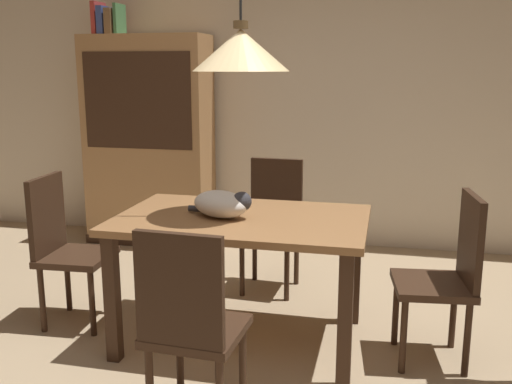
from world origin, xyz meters
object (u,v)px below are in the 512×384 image
dining_table (242,234)px  chair_far_back (273,218)px  book_blue_wide (105,21)px  book_brown_thick (113,22)px  chair_right_side (448,272)px  chair_near_front (190,321)px  chair_left_side (64,244)px  book_red_tall (99,19)px  hutch_bookcase (149,145)px  pendant_lamp (241,50)px  cat_sleeping (222,204)px  book_green_slim (120,19)px

dining_table → chair_far_back: (0.00, 0.88, -0.14)m
book_blue_wide → book_brown_thick: 0.08m
chair_far_back → chair_right_side: (1.12, -0.87, 0.00)m
chair_near_front → chair_left_side: same height
chair_far_back → book_blue_wide: book_blue_wide is taller
chair_far_back → book_red_tall: (-1.74, 0.87, 1.48)m
dining_table → chair_right_side: (1.13, 0.01, -0.14)m
dining_table → hutch_bookcase: hutch_bookcase is taller
dining_table → hutch_bookcase: 2.20m
chair_right_side → pendant_lamp: 1.61m
chair_near_front → pendant_lamp: pendant_lamp is taller
chair_near_front → dining_table: bearing=89.7°
pendant_lamp → chair_right_side: bearing=0.5°
chair_left_side → book_blue_wide: 2.35m
chair_right_side → cat_sleeping: bearing=-177.6°
chair_far_back → chair_near_front: 1.76m
chair_near_front → book_brown_thick: bearing=121.2°
book_blue_wide → book_red_tall: bearing=180.0°
chair_right_side → hutch_bookcase: bearing=144.4°
book_blue_wide → cat_sleeping: bearing=-48.7°
chair_far_back → chair_right_side: same height
cat_sleeping → hutch_bookcase: size_ratio=0.22×
book_green_slim → hutch_bookcase: bearing=-0.4°
chair_far_back → chair_left_side: (-1.13, -0.88, 0.00)m
book_blue_wide → book_green_slim: bearing=0.0°
hutch_bookcase → book_red_tall: bearing=179.8°
chair_right_side → book_red_tall: (-2.87, 1.74, 1.48)m
hutch_bookcase → book_brown_thick: book_brown_thick is taller
dining_table → chair_right_side: 1.14m
book_brown_thick → chair_left_side: bearing=-75.0°
book_red_tall → book_green_slim: book_red_tall is taller
chair_left_side → chair_right_side: bearing=0.3°
book_green_slim → chair_right_side: bearing=-33.2°
chair_near_front → chair_left_side: 1.42m
dining_table → book_green_slim: bearing=131.3°
chair_far_back → book_green_slim: bearing=150.5°
book_red_tall → book_blue_wide: book_red_tall is taller
hutch_bookcase → chair_far_back: bearing=-33.6°
book_red_tall → chair_left_side: bearing=-70.9°
pendant_lamp → book_red_tall: bearing=134.8°
hutch_bookcase → chair_near_front: bearing=-63.6°
dining_table → cat_sleeping: 0.21m
dining_table → book_blue_wide: size_ratio=5.83×
chair_near_front → hutch_bookcase: size_ratio=0.50×
book_green_slim → book_blue_wide: bearing=180.0°
pendant_lamp → book_brown_thick: pendant_lamp is taller
chair_left_side → book_green_slim: bearing=103.2°
chair_right_side → pendant_lamp: (-1.13, -0.01, 1.15)m
cat_sleeping → book_blue_wide: 2.65m
pendant_lamp → book_green_slim: 2.35m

